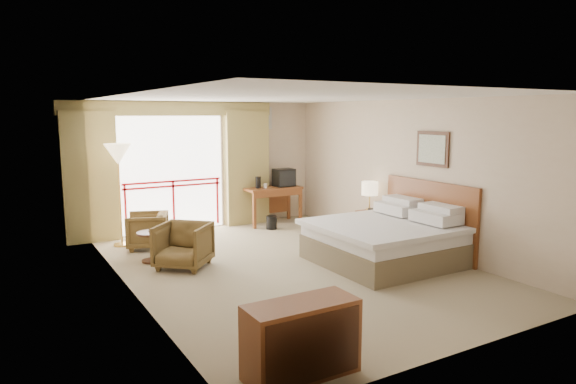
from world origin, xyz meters
TOP-DOWN VIEW (x-y plane):
  - floor at (0.00, 0.00)m, footprint 7.00×7.00m
  - ceiling at (0.00, 0.00)m, footprint 7.00×7.00m
  - wall_back at (0.00, 3.50)m, footprint 5.00×0.00m
  - wall_front at (0.00, -3.50)m, footprint 5.00×0.00m
  - wall_left at (-2.50, 0.00)m, footprint 0.00×7.00m
  - wall_right at (2.50, 0.00)m, footprint 0.00×7.00m
  - balcony_door at (-0.80, 3.48)m, footprint 2.40×0.00m
  - balcony_railing at (-0.80, 3.46)m, footprint 2.09×0.03m
  - curtain_left at (-2.45, 3.35)m, footprint 1.00×0.26m
  - curtain_right at (0.85, 3.35)m, footprint 1.00×0.26m
  - valance at (-0.80, 3.38)m, footprint 4.40×0.22m
  - hvac_vent at (1.30, 3.47)m, footprint 0.50×0.04m
  - bed at (1.50, -0.60)m, footprint 2.13×2.06m
  - headboard at (2.46, -0.60)m, footprint 0.06×2.10m
  - framed_art at (2.47, -0.60)m, footprint 0.04×0.72m
  - nightstand at (2.25, 0.72)m, footprint 0.41×0.49m
  - table_lamp at (2.25, 0.77)m, footprint 0.32×0.32m
  - phone at (2.20, 0.57)m, footprint 0.22×0.20m
  - desk at (1.33, 3.08)m, footprint 1.27×0.61m
  - tv at (1.63, 3.02)m, footprint 0.44×0.35m
  - coffee_maker at (0.98, 3.03)m, footprint 0.12×0.12m
  - cup at (1.13, 2.98)m, footprint 0.08×0.08m
  - wastebasket at (1.04, 2.54)m, footprint 0.28×0.28m
  - armchair_far at (-1.67, 2.31)m, footprint 0.93×0.92m
  - armchair_near at (-1.50, 0.81)m, footprint 1.11×1.11m
  - side_table at (-1.86, 1.39)m, footprint 0.46×0.46m
  - book at (-1.86, 1.39)m, footprint 0.19×0.23m
  - floor_lamp at (-2.04, 2.75)m, footprint 0.49×0.49m
  - dresser at (-1.69, -3.07)m, footprint 1.08×0.46m

SIDE VIEW (x-z plane):
  - floor at x=0.00m, z-range 0.00..0.00m
  - armchair_far at x=-1.67m, z-range -0.33..0.33m
  - armchair_near at x=-1.50m, z-range -0.36..0.36m
  - wastebasket at x=1.04m, z-range 0.00..0.29m
  - nightstand at x=2.25m, z-range 0.00..0.57m
  - side_table at x=-1.86m, z-range 0.09..0.60m
  - dresser at x=-1.69m, z-range 0.00..0.72m
  - bed at x=1.50m, z-range -0.11..0.86m
  - book at x=-1.86m, z-range 0.50..0.52m
  - phone at x=2.20m, z-range 0.57..0.65m
  - desk at x=1.33m, z-range 0.23..1.06m
  - headboard at x=2.46m, z-range 0.00..1.30m
  - balcony_railing at x=-0.80m, z-range 0.30..1.32m
  - cup at x=1.13m, z-range 0.82..0.93m
  - coffee_maker at x=0.98m, z-range 0.82..1.08m
  - table_lamp at x=2.25m, z-range 0.72..1.28m
  - tv at x=1.63m, z-range 0.82..1.22m
  - balcony_door at x=-0.80m, z-range 0.00..2.40m
  - curtain_left at x=-2.45m, z-range 0.00..2.50m
  - curtain_right at x=0.85m, z-range 0.00..2.50m
  - wall_left at x=-2.50m, z-range -2.15..4.85m
  - wall_right at x=2.50m, z-range -2.15..4.85m
  - wall_back at x=0.00m, z-range -1.15..3.85m
  - wall_front at x=0.00m, z-range -1.15..3.85m
  - floor_lamp at x=-2.04m, z-range 0.69..2.59m
  - framed_art at x=2.47m, z-range 1.55..2.15m
  - hvac_vent at x=1.30m, z-range 2.10..2.60m
  - valance at x=-0.80m, z-range 2.41..2.69m
  - ceiling at x=0.00m, z-range 2.70..2.70m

